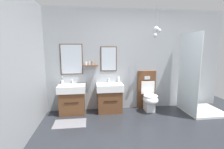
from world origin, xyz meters
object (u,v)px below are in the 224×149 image
object	(u,v)px
vanity_sink_right	(110,97)
toothbrush_cup	(62,82)
soap_dispenser	(119,79)
shower_tray	(197,96)
vanity_sink_left	(72,98)
toilet	(148,96)

from	to	relation	value
vanity_sink_right	toothbrush_cup	xyz separation A→B (m)	(-1.16, 0.16, 0.39)
soap_dispenser	shower_tray	bearing A→B (deg)	-14.80
vanity_sink_left	soap_dispenser	distance (m)	1.25
vanity_sink_left	soap_dispenser	world-z (taller)	soap_dispenser
soap_dispenser	shower_tray	distance (m)	1.98
toothbrush_cup	shower_tray	xyz separation A→B (m)	(3.30, -0.49, -0.35)
vanity_sink_right	soap_dispenser	xyz separation A→B (m)	(0.25, 0.17, 0.41)
vanity_sink_left	vanity_sink_right	distance (m)	0.92
vanity_sink_left	soap_dispenser	size ratio (longest dim) A/B	4.02
vanity_sink_left	shower_tray	distance (m)	3.07
vanity_sink_right	toilet	bearing A→B (deg)	-0.29
toilet	toothbrush_cup	distance (m)	2.21
toilet	shower_tray	xyz separation A→B (m)	(1.13, -0.33, 0.04)
toilet	shower_tray	size ratio (longest dim) A/B	0.51
soap_dispenser	shower_tray	world-z (taller)	shower_tray
vanity_sink_left	shower_tray	world-z (taller)	shower_tray
vanity_sink_left	toothbrush_cup	distance (m)	0.49
toilet	soap_dispenser	world-z (taller)	toilet
shower_tray	soap_dispenser	bearing A→B (deg)	165.20
vanity_sink_right	vanity_sink_left	bearing A→B (deg)	180.00
vanity_sink_right	shower_tray	xyz separation A→B (m)	(2.14, -0.33, 0.04)
vanity_sink_left	shower_tray	xyz separation A→B (m)	(3.05, -0.33, 0.04)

